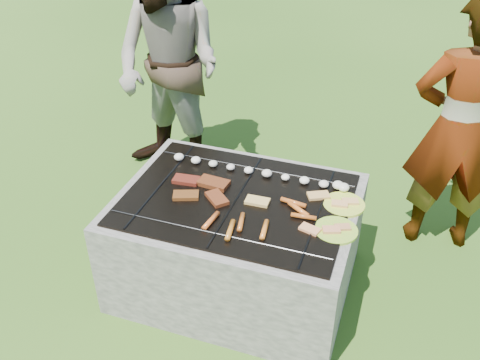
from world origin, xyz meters
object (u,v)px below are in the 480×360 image
Objects in this scene: fire_pit at (237,244)px; cook at (459,129)px; bystander at (169,67)px; plate_far at (344,204)px; plate_near at (336,230)px.

fire_pit is 0.80× the size of cook.
cook is at bearing 10.89° from bystander.
fire_pit is at bearing -33.17° from bystander.
plate_far is at bearing -14.99° from bystander.
cook is at bearing 51.36° from plate_far.
bystander reaches higher than cook.
plate_near is 1.08m from cook.
cook is 1.97m from bystander.
plate_far is at bearing 89.85° from plate_near.
plate_far and plate_near have the same top height.
plate_far is at bearing 39.12° from cook.
plate_near is at bearing -90.15° from plate_far.
fire_pit is 0.74× the size of bystander.
cook is at bearing 36.53° from fire_pit.
plate_near is (-0.00, -0.23, -0.00)m from plate_far.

